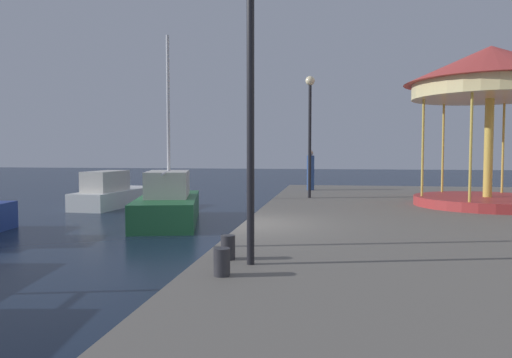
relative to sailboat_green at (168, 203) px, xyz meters
name	(u,v)px	position (x,y,z in m)	size (l,w,h in m)	color
ground_plane	(242,256)	(3.67, -5.10, -0.71)	(120.00, 120.00, 0.00)	#162338
sailboat_green	(168,203)	(0.00, 0.00, 0.00)	(3.36, 6.00, 6.84)	#236638
motorboat_white	(113,193)	(-4.28, 4.62, -0.09)	(2.03, 5.67, 1.69)	white
carousel	(490,87)	(10.92, -0.05, 3.95)	(5.42, 5.42, 5.19)	#B23333
lamp_post_near_edge	(250,62)	(4.59, -9.34, 3.26)	(0.36, 0.36, 4.69)	black
lamp_post_mid_promenade	(310,116)	(5.03, 1.97, 3.25)	(0.36, 0.36, 4.67)	black
bollard_center	(228,247)	(4.16, -9.04, 0.29)	(0.24, 0.24, 0.40)	#2D2D33
bollard_south	(222,262)	(4.30, -10.11, 0.29)	(0.24, 0.24, 0.40)	#2D2D33
person_by_the_water	(311,171)	(4.92, 5.68, 0.95)	(0.34, 0.34, 1.84)	#2D4C8C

